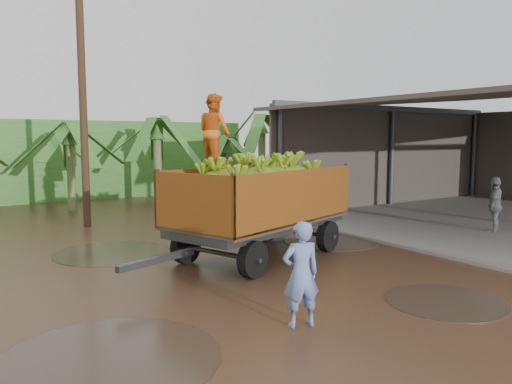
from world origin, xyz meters
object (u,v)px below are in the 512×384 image
man_grey (495,206)px  banana_trailer (259,199)px  utility_pole (82,89)px  man_blue (301,274)px

man_grey → banana_trailer: bearing=-32.9°
utility_pole → man_grey: bearing=-39.6°
utility_pole → man_blue: bearing=-88.0°
banana_trailer → man_blue: (-1.92, -3.97, -0.60)m
banana_trailer → man_blue: 4.45m
man_grey → utility_pole: 12.97m
banana_trailer → man_blue: bearing=-134.5°
man_blue → utility_pole: utility_pole is taller
man_blue → man_grey: (9.25, 2.50, 0.05)m
man_grey → man_blue: bearing=-6.4°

